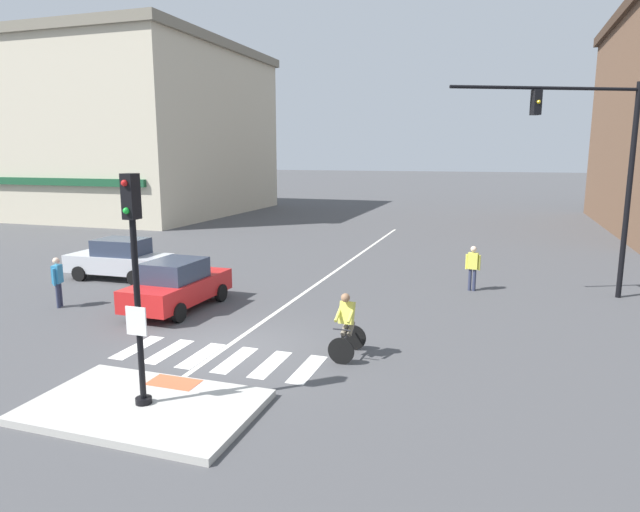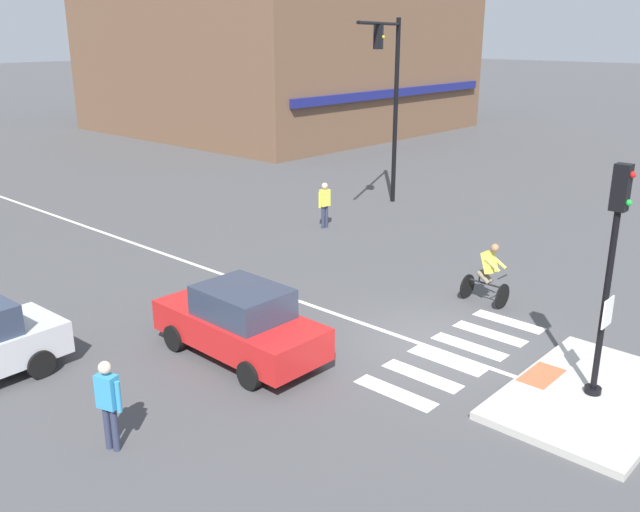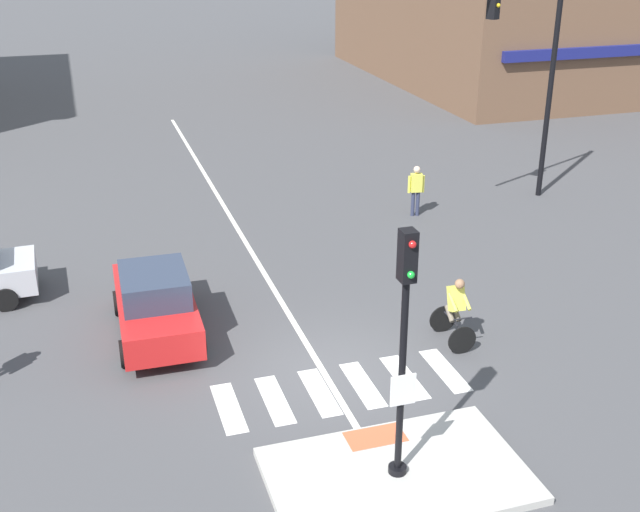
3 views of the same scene
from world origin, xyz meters
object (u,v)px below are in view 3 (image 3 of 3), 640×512
signal_pole (404,335)px  cyclist (455,309)px  pedestrian_waiting_far_side (416,187)px  traffic_light_mast (532,58)px  car_red_westbound_near (156,303)px

signal_pole → cyclist: signal_pole is taller
signal_pole → cyclist: size_ratio=2.67×
pedestrian_waiting_far_side → traffic_light_mast: bearing=1.0°
traffic_light_mast → cyclist: (-6.41, -8.08, -4.00)m
car_red_westbound_near → signal_pole: bearing=-62.8°
signal_pole → car_red_westbound_near: (-3.33, 6.49, -2.05)m
signal_pole → cyclist: (3.04, 4.02, -1.98)m
traffic_light_mast → pedestrian_waiting_far_side: (-3.82, -0.07, -3.89)m
car_red_westbound_near → cyclist: (6.37, -2.47, 0.06)m
car_red_westbound_near → traffic_light_mast: bearing=23.7°
traffic_light_mast → cyclist: traffic_light_mast is taller
cyclist → pedestrian_waiting_far_side: bearing=72.1°
signal_pole → pedestrian_waiting_far_side: bearing=65.0°
traffic_light_mast → pedestrian_waiting_far_side: 5.45m
cyclist → car_red_westbound_near: bearing=158.8°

